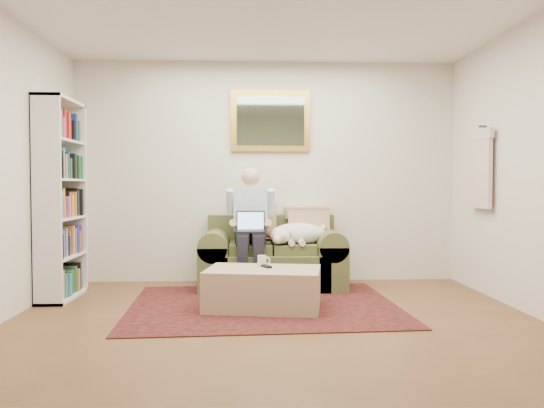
{
  "coord_description": "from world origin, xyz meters",
  "views": [
    {
      "loc": [
        -0.21,
        -3.8,
        1.13
      ],
      "look_at": [
        0.02,
        1.53,
        0.95
      ],
      "focal_mm": 35.0,
      "sensor_mm": 36.0,
      "label": 1
    }
  ],
  "objects": [
    {
      "name": "room_shell",
      "position": [
        0.0,
        0.35,
        1.3
      ],
      "size": [
        4.51,
        5.0,
        2.61
      ],
      "color": "brown",
      "rests_on": "ground"
    },
    {
      "name": "tv_remote",
      "position": [
        -0.05,
        1.1,
        0.38
      ],
      "size": [
        0.11,
        0.16,
        0.02
      ],
      "primitive_type": "cube",
      "rotation": [
        0.0,
        0.0,
        0.42
      ],
      "color": "black",
      "rests_on": "ottoman"
    },
    {
      "name": "laptop",
      "position": [
        -0.19,
        1.86,
        0.7
      ],
      "size": [
        0.31,
        0.24,
        0.22
      ],
      "color": "black",
      "rests_on": "seated_man"
    },
    {
      "name": "coffee_mug",
      "position": [
        -0.09,
        1.19,
        0.42
      ],
      "size": [
        0.08,
        0.08,
        0.1
      ],
      "primitive_type": "cylinder",
      "color": "white",
      "rests_on": "ottoman"
    },
    {
      "name": "ottoman",
      "position": [
        -0.08,
        1.03,
        0.19
      ],
      "size": [
        1.12,
        0.81,
        0.37
      ],
      "primitive_type": "cube",
      "rotation": [
        0.0,
        0.0,
        -0.16
      ],
      "color": "tan",
      "rests_on": "room_shell"
    },
    {
      "name": "wall_mirror",
      "position": [
        0.05,
        2.47,
        1.9
      ],
      "size": [
        0.94,
        0.04,
        0.72
      ],
      "color": "gold",
      "rests_on": "room_shell"
    },
    {
      "name": "sleeping_dog",
      "position": [
        0.33,
        1.98,
        0.61
      ],
      "size": [
        0.65,
        0.41,
        0.24
      ],
      "primitive_type": null,
      "color": "white",
      "rests_on": "sofa"
    },
    {
      "name": "seated_man",
      "position": [
        -0.19,
        1.92,
        0.67
      ],
      "size": [
        0.52,
        0.75,
        1.33
      ],
      "primitive_type": null,
      "color": "#8CCCD8",
      "rests_on": "sofa"
    },
    {
      "name": "bookshelf",
      "position": [
        -2.1,
        1.6,
        1.0
      ],
      "size": [
        0.28,
        0.8,
        2.0
      ],
      "primitive_type": null,
      "color": "white",
      "rests_on": "room_shell"
    },
    {
      "name": "sofa",
      "position": [
        0.05,
        2.06,
        0.27
      ],
      "size": [
        1.59,
        0.81,
        0.95
      ],
      "color": "brown",
      "rests_on": "room_shell"
    },
    {
      "name": "hanging_shirt",
      "position": [
        2.19,
        1.6,
        1.35
      ],
      "size": [
        0.06,
        0.52,
        0.9
      ],
      "primitive_type": null,
      "color": "beige",
      "rests_on": "room_shell"
    },
    {
      "name": "rug",
      "position": [
        -0.07,
        1.17,
        0.01
      ],
      "size": [
        2.59,
        2.11,
        0.01
      ],
      "primitive_type": "cube",
      "rotation": [
        0.0,
        0.0,
        0.05
      ],
      "color": "black",
      "rests_on": "room_shell"
    }
  ]
}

